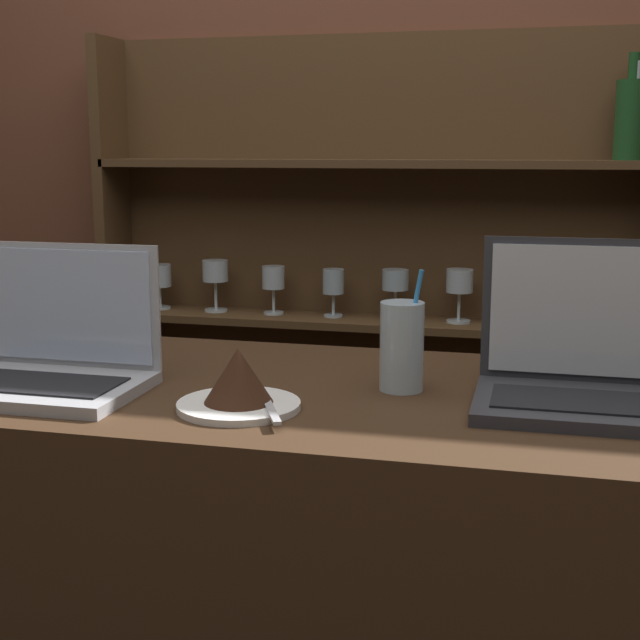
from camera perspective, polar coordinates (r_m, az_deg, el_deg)
back_wall at (r=2.39m, az=5.77°, el=11.00°), size 7.00×0.06×2.70m
back_shelf at (r=2.38m, az=3.37°, el=-1.02°), size 1.43×0.18×1.63m
laptop_near at (r=1.42m, az=-17.35°, el=-2.27°), size 0.33×0.21×0.21m
laptop_far at (r=1.31m, az=17.13°, el=-3.07°), size 0.33×0.21×0.23m
cake_plate at (r=1.25m, az=-5.23°, el=-4.12°), size 0.18×0.18×0.09m
water_glass at (r=1.34m, az=5.27°, el=-1.68°), size 0.07×0.07×0.18m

